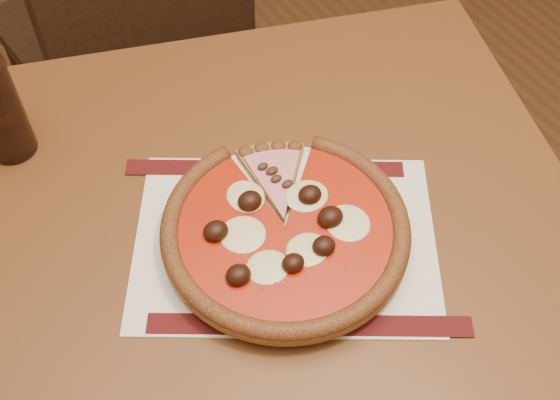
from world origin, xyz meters
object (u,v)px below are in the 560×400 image
(table, at_px, (287,265))
(plate, at_px, (285,236))
(pizza, at_px, (285,228))
(chair_far, at_px, (132,21))

(table, height_order, plate, plate)
(pizza, bearing_deg, table, 52.60)
(plate, bearing_deg, pizza, -110.54)
(chair_far, relative_size, pizza, 3.03)
(chair_far, bearing_deg, plate, 77.08)
(plate, bearing_deg, table, 52.32)
(chair_far, xyz_separation_m, pizza, (-0.08, -0.77, 0.23))
(table, height_order, chair_far, chair_far)
(table, bearing_deg, plate, -127.68)
(plate, bearing_deg, chair_far, 84.09)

